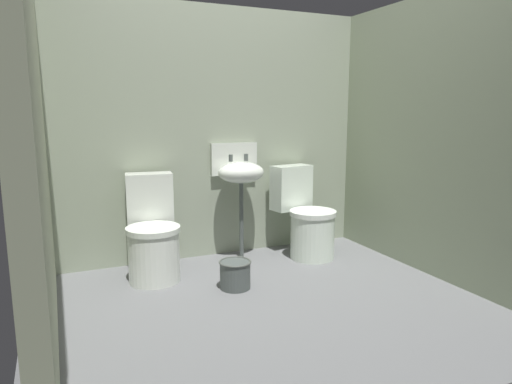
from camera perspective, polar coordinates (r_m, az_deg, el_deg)
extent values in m
cube|color=slate|center=(3.22, 2.07, -13.89)|extent=(3.08, 2.64, 0.08)
cube|color=#97A189|center=(4.03, -5.15, 7.15)|extent=(3.08, 0.10, 2.13)
cube|color=#9BA484|center=(2.76, -25.89, 4.79)|extent=(0.10, 2.44, 2.13)
cube|color=#93A082|center=(3.84, 20.61, 6.40)|extent=(0.10, 2.44, 2.13)
cylinder|color=white|center=(3.56, -12.50, -7.82)|extent=(0.43, 0.43, 0.38)
cylinder|color=silver|center=(3.50, -12.63, -4.55)|extent=(0.45, 0.45, 0.04)
cube|color=white|center=(3.75, -13.04, -0.75)|extent=(0.38, 0.23, 0.40)
cylinder|color=white|center=(4.03, 7.00, -5.50)|extent=(0.44, 0.44, 0.38)
cylinder|color=white|center=(3.98, 7.07, -2.59)|extent=(0.47, 0.47, 0.04)
cube|color=white|center=(4.17, 4.39, 0.57)|extent=(0.39, 0.24, 0.40)
cylinder|color=#4B5250|center=(3.97, -1.82, -3.59)|extent=(0.04, 0.04, 0.66)
ellipsoid|color=white|center=(3.89, -1.85, 2.43)|extent=(0.40, 0.32, 0.18)
cube|color=white|center=(4.03, -2.74, 4.12)|extent=(0.42, 0.04, 0.28)
cylinder|color=#4B5250|center=(3.91, -3.15, 4.22)|extent=(0.04, 0.04, 0.06)
cylinder|color=#4B5250|center=(3.96, -1.25, 4.31)|extent=(0.04, 0.04, 0.06)
cylinder|color=#4B5250|center=(3.37, -2.60, -10.23)|extent=(0.22, 0.22, 0.20)
torus|color=#4B504A|center=(3.34, -2.61, -8.65)|extent=(0.24, 0.24, 0.02)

